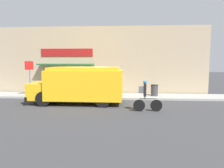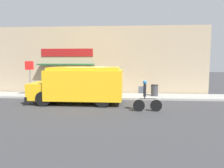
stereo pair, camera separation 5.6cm
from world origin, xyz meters
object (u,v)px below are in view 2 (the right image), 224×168
at_px(school_bus, 80,84).
at_px(stop_sign_post, 30,72).
at_px(cyclist, 145,96).
at_px(trash_bin, 154,90).

height_order(school_bus, stop_sign_post, stop_sign_post).
relative_size(cyclist, stop_sign_post, 0.65).
bearing_deg(trash_bin, school_bus, -152.74).
relative_size(school_bus, trash_bin, 7.11).
bearing_deg(trash_bin, cyclist, -102.66).
distance_m(cyclist, trash_bin, 4.39).
bearing_deg(school_bus, stop_sign_post, 156.90).
relative_size(school_bus, stop_sign_post, 2.25).
height_order(cyclist, trash_bin, cyclist).
bearing_deg(cyclist, school_bus, 151.77).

